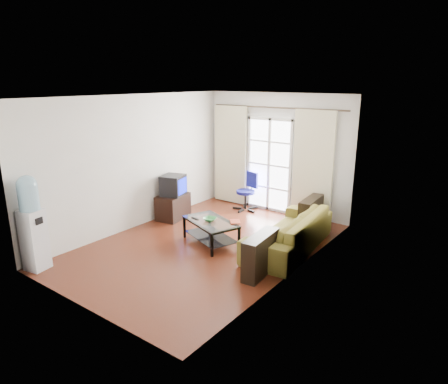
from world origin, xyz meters
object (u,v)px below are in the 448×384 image
object	(u,v)px
tv_stand	(173,206)
crt_tv	(172,185)
sofa	(289,231)
coffee_table	(211,229)
task_chair	(246,199)
water_cooler	(32,221)

from	to	relation	value
tv_stand	crt_tv	distance (m)	0.49
sofa	crt_tv	world-z (taller)	crt_tv
tv_stand	crt_tv	size ratio (longest dim) A/B	1.24
coffee_table	task_chair	bearing A→B (deg)	105.35
coffee_table	task_chair	size ratio (longest dim) A/B	1.40
crt_tv	water_cooler	distance (m)	3.11
sofa	crt_tv	xyz separation A→B (m)	(-2.83, -0.04, 0.42)
sofa	task_chair	size ratio (longest dim) A/B	2.63
crt_tv	sofa	bearing A→B (deg)	-15.81
task_chair	water_cooler	xyz separation A→B (m)	(-1.06, -4.57, 0.55)
coffee_table	water_cooler	bearing A→B (deg)	-123.08
tv_stand	water_cooler	bearing A→B (deg)	-100.78
sofa	task_chair	distance (m)	2.33
coffee_table	tv_stand	world-z (taller)	tv_stand
sofa	crt_tv	bearing A→B (deg)	-94.35
sofa	water_cooler	xyz separation A→B (m)	(-2.91, -3.15, 0.49)
sofa	tv_stand	xyz separation A→B (m)	(-2.83, -0.04, -0.07)
task_chair	water_cooler	size ratio (longest dim) A/B	0.57
crt_tv	water_cooler	size ratio (longest dim) A/B	0.38
crt_tv	water_cooler	bearing A→B (deg)	-108.05
tv_stand	task_chair	world-z (taller)	task_chair
sofa	crt_tv	distance (m)	2.86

